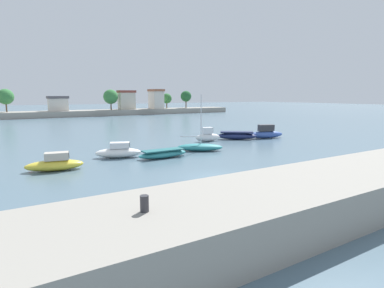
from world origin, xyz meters
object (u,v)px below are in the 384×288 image
at_px(moored_boat_6, 237,136).
at_px(moored_boat_7, 266,133).
at_px(moored_boat_2, 119,152).
at_px(moored_boat_1, 55,164).
at_px(mooring_buoy_0, 271,129).
at_px(mooring_buoy_1, 30,166).
at_px(mooring_bollard, 144,204).
at_px(moored_boat_3, 163,154).
at_px(moored_boat_5, 208,136).
at_px(moored_boat_4, 200,147).

height_order(moored_boat_6, moored_boat_7, moored_boat_7).
height_order(moored_boat_2, moored_boat_6, moored_boat_2).
bearing_deg(moored_boat_1, mooring_buoy_0, 28.14).
relative_size(moored_boat_1, mooring_buoy_1, 13.54).
relative_size(mooring_bollard, moored_boat_2, 0.13).
bearing_deg(moored_boat_1, moored_boat_7, 20.20).
bearing_deg(moored_boat_1, moored_boat_6, 24.80).
bearing_deg(mooring_buoy_0, mooring_bollard, -140.91).
bearing_deg(moored_boat_3, mooring_buoy_1, 169.05).
height_order(moored_boat_1, moored_boat_5, moored_boat_5).
bearing_deg(moored_boat_5, moored_boat_1, -152.36).
bearing_deg(mooring_bollard, moored_boat_6, 44.99).
xyz_separation_m(moored_boat_1, moored_boat_7, (28.56, 5.26, 0.15)).
height_order(moored_boat_1, moored_boat_7, moored_boat_7).
xyz_separation_m(moored_boat_1, moored_boat_2, (6.13, 2.49, 0.03)).
bearing_deg(moored_boat_2, moored_boat_4, 14.36).
distance_m(moored_boat_1, moored_boat_7, 29.04).
height_order(moored_boat_4, mooring_buoy_0, moored_boat_4).
relative_size(moored_boat_3, moored_boat_7, 0.96).
height_order(moored_boat_3, moored_boat_7, moored_boat_7).
xyz_separation_m(moored_boat_4, moored_boat_6, (9.29, 5.02, 0.09)).
bearing_deg(moored_boat_2, mooring_bollard, -84.80).
relative_size(moored_boat_6, moored_boat_7, 1.01).
relative_size(mooring_bollard, mooring_buoy_1, 1.72).
distance_m(moored_boat_3, moored_boat_4, 5.34).
height_order(moored_boat_1, moored_boat_4, moored_boat_4).
bearing_deg(moored_boat_1, mooring_buoy_1, 139.22).
distance_m(moored_boat_2, moored_boat_3, 4.35).
bearing_deg(moored_boat_4, moored_boat_6, 60.25).
bearing_deg(moored_boat_2, moored_boat_5, 38.98).
xyz_separation_m(mooring_bollard, moored_boat_3, (9.12, 17.20, -1.90)).
distance_m(moored_boat_1, moored_boat_6, 25.10).
distance_m(mooring_buoy_0, mooring_buoy_1, 39.68).
bearing_deg(mooring_buoy_1, moored_boat_3, -9.49).
bearing_deg(moored_boat_7, mooring_bollard, -124.57).
height_order(moored_boat_1, moored_boat_6, moored_boat_1).
relative_size(moored_boat_3, mooring_buoy_0, 13.83).
xyz_separation_m(moored_boat_1, mooring_buoy_0, (36.67, 12.19, -0.36)).
distance_m(moored_boat_5, mooring_buoy_0, 17.77).
bearing_deg(moored_boat_5, moored_boat_4, -122.81).
bearing_deg(moored_boat_5, moored_boat_2, -153.61).
relative_size(mooring_bollard, moored_boat_6, 0.11).
xyz_separation_m(moored_boat_5, mooring_buoy_1, (-21.39, -4.89, -0.52)).
height_order(moored_boat_1, moored_boat_3, moored_boat_1).
bearing_deg(moored_boat_3, moored_boat_4, 13.24).
relative_size(moored_boat_7, mooring_buoy_0, 14.44).
height_order(mooring_bollard, moored_boat_6, mooring_bollard).
distance_m(mooring_bollard, mooring_buoy_0, 46.43).
bearing_deg(mooring_buoy_0, moored_boat_2, -162.39).
distance_m(moored_boat_2, moored_boat_4, 8.88).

